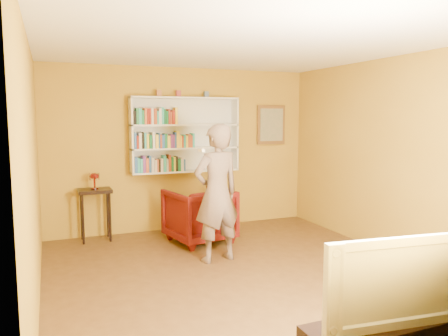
{
  "coord_description": "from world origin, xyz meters",
  "views": [
    {
      "loc": [
        -2.1,
        -4.56,
        1.89
      ],
      "look_at": [
        0.04,
        0.75,
        1.22
      ],
      "focal_mm": 35.0,
      "sensor_mm": 36.0,
      "label": 1
    }
  ],
  "objects_px": {
    "console_table": "(95,198)",
    "ruby_lustre": "(94,178)",
    "armchair": "(199,215)",
    "bookshelf": "(184,135)",
    "television": "(388,278)",
    "person": "(217,193)"
  },
  "relations": [
    {
      "from": "console_table",
      "to": "ruby_lustre",
      "type": "height_order",
      "value": "ruby_lustre"
    },
    {
      "from": "console_table",
      "to": "armchair",
      "type": "bearing_deg",
      "value": -23.8
    },
    {
      "from": "person",
      "to": "television",
      "type": "height_order",
      "value": "person"
    },
    {
      "from": "console_table",
      "to": "bookshelf",
      "type": "bearing_deg",
      "value": 6.18
    },
    {
      "from": "bookshelf",
      "to": "television",
      "type": "relative_size",
      "value": 1.61
    },
    {
      "from": "bookshelf",
      "to": "ruby_lustre",
      "type": "xyz_separation_m",
      "value": [
        -1.47,
        -0.16,
        -0.62
      ]
    },
    {
      "from": "bookshelf",
      "to": "console_table",
      "type": "relative_size",
      "value": 2.24
    },
    {
      "from": "armchair",
      "to": "ruby_lustre",
      "type": "bearing_deg",
      "value": -35.24
    },
    {
      "from": "console_table",
      "to": "television",
      "type": "relative_size",
      "value": 0.72
    },
    {
      "from": "person",
      "to": "bookshelf",
      "type": "bearing_deg",
      "value": -103.68
    },
    {
      "from": "console_table",
      "to": "person",
      "type": "height_order",
      "value": "person"
    },
    {
      "from": "ruby_lustre",
      "to": "armchair",
      "type": "distance_m",
      "value": 1.69
    },
    {
      "from": "bookshelf",
      "to": "person",
      "type": "bearing_deg",
      "value": -92.92
    },
    {
      "from": "armchair",
      "to": "console_table",
      "type": "bearing_deg",
      "value": -35.24
    },
    {
      "from": "bookshelf",
      "to": "console_table",
      "type": "xyz_separation_m",
      "value": [
        -1.47,
        -0.16,
        -0.93
      ]
    },
    {
      "from": "person",
      "to": "television",
      "type": "bearing_deg",
      "value": 82.55
    },
    {
      "from": "console_table",
      "to": "ruby_lustre",
      "type": "distance_m",
      "value": 0.31
    },
    {
      "from": "bookshelf",
      "to": "ruby_lustre",
      "type": "bearing_deg",
      "value": -173.82
    },
    {
      "from": "bookshelf",
      "to": "armchair",
      "type": "xyz_separation_m",
      "value": [
        -0.02,
        -0.8,
        -1.18
      ]
    },
    {
      "from": "armchair",
      "to": "person",
      "type": "height_order",
      "value": "person"
    },
    {
      "from": "bookshelf",
      "to": "television",
      "type": "bearing_deg",
      "value": -89.01
    },
    {
      "from": "armchair",
      "to": "television",
      "type": "height_order",
      "value": "television"
    }
  ]
}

